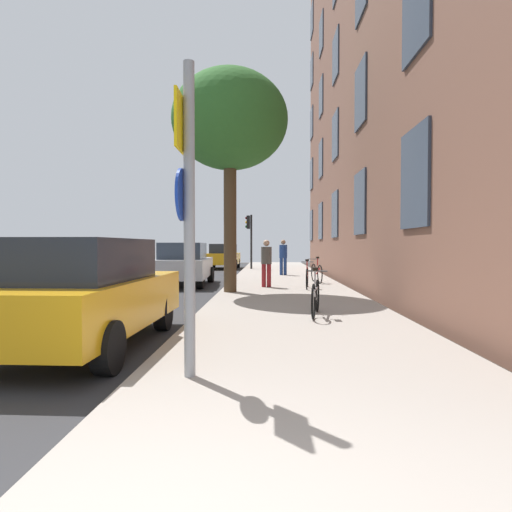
% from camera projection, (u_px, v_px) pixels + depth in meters
% --- Properties ---
extents(ground_plane, '(41.80, 41.80, 0.00)m').
position_uv_depth(ground_plane, '(194.00, 284.00, 16.64)').
color(ground_plane, '#332D28').
extents(road_asphalt, '(7.00, 38.00, 0.01)m').
position_uv_depth(road_asphalt, '(142.00, 284.00, 16.70)').
color(road_asphalt, '#2D2D30').
rests_on(road_asphalt, ground).
extents(sidewalk, '(4.20, 38.00, 0.12)m').
position_uv_depth(sidewalk, '(283.00, 283.00, 16.54)').
color(sidewalk, '#9E9389').
rests_on(sidewalk, ground).
extents(sign_post, '(0.16, 0.60, 3.36)m').
position_uv_depth(sign_post, '(187.00, 202.00, 4.50)').
color(sign_post, gray).
rests_on(sign_post, sidewalk).
extents(traffic_light, '(0.43, 0.24, 3.26)m').
position_uv_depth(traffic_light, '(250.00, 232.00, 25.47)').
color(traffic_light, black).
rests_on(traffic_light, sidewalk).
extents(tree_near, '(3.50, 3.50, 6.68)m').
position_uv_depth(tree_near, '(230.00, 122.00, 12.72)').
color(tree_near, '#4C3823').
rests_on(tree_near, sidewalk).
extents(bicycle_0, '(0.48, 1.64, 0.98)m').
position_uv_depth(bicycle_0, '(316.00, 297.00, 8.47)').
color(bicycle_0, black).
rests_on(bicycle_0, sidewalk).
extents(bicycle_1, '(0.42, 1.61, 0.96)m').
position_uv_depth(bicycle_1, '(307.00, 277.00, 13.99)').
color(bicycle_1, black).
rests_on(bicycle_1, sidewalk).
extents(bicycle_2, '(0.42, 1.70, 0.99)m').
position_uv_depth(bicycle_2, '(317.00, 272.00, 16.03)').
color(bicycle_2, black).
rests_on(bicycle_2, sidewalk).
extents(pedestrian_0, '(0.43, 0.43, 1.60)m').
position_uv_depth(pedestrian_0, '(266.00, 260.00, 14.29)').
color(pedestrian_0, maroon).
rests_on(pedestrian_0, sidewalk).
extents(pedestrian_1, '(0.50, 0.50, 1.68)m').
position_uv_depth(pedestrian_1, '(283.00, 255.00, 20.12)').
color(pedestrian_1, navy).
rests_on(pedestrian_1, sidewalk).
extents(car_0, '(1.94, 4.12, 1.62)m').
position_uv_depth(car_0, '(84.00, 292.00, 6.21)').
color(car_0, orange).
rests_on(car_0, road_asphalt).
extents(car_1, '(2.02, 4.19, 1.62)m').
position_uv_depth(car_1, '(184.00, 264.00, 16.04)').
color(car_1, '#B7B7BC').
rests_on(car_1, road_asphalt).
extents(car_2, '(1.92, 3.97, 1.62)m').
position_uv_depth(car_2, '(224.00, 256.00, 27.51)').
color(car_2, orange).
rests_on(car_2, road_asphalt).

